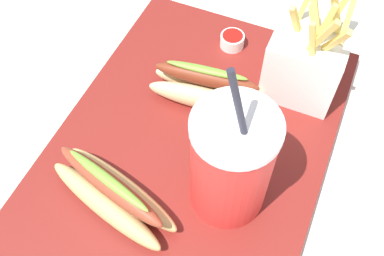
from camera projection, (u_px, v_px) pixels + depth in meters
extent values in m
cube|color=silver|center=(192.00, 153.00, 0.61)|extent=(2.40, 2.40, 0.02)
cube|color=maroon|center=(192.00, 145.00, 0.59)|extent=(0.48, 0.34, 0.02)
cylinder|color=red|center=(231.00, 166.00, 0.48)|extent=(0.09, 0.09, 0.14)
cylinder|color=white|center=(237.00, 127.00, 0.42)|extent=(0.09, 0.09, 0.01)
cylinder|color=#262633|center=(238.00, 105.00, 0.38)|extent=(0.01, 0.03, 0.08)
cube|color=white|center=(306.00, 62.00, 0.60)|extent=(0.09, 0.10, 0.10)
cube|color=#E5C660|center=(322.00, 30.00, 0.53)|extent=(0.01, 0.02, 0.08)
cube|color=#E5C660|center=(317.00, 29.00, 0.54)|extent=(0.03, 0.04, 0.08)
cube|color=#E5C660|center=(337.00, 17.00, 0.53)|extent=(0.03, 0.03, 0.08)
cube|color=#E5C660|center=(333.00, 43.00, 0.52)|extent=(0.03, 0.03, 0.07)
cube|color=#E5C660|center=(312.00, 48.00, 0.53)|extent=(0.01, 0.02, 0.08)
cube|color=#E5C660|center=(317.00, 42.00, 0.53)|extent=(0.02, 0.04, 0.09)
cube|color=#E5C660|center=(336.00, 14.00, 0.53)|extent=(0.01, 0.02, 0.08)
cube|color=#E5C660|center=(303.00, 7.00, 0.56)|extent=(0.01, 0.02, 0.06)
cube|color=#E5C660|center=(315.00, 30.00, 0.55)|extent=(0.02, 0.03, 0.06)
cube|color=#E5C660|center=(344.00, 31.00, 0.54)|extent=(0.03, 0.01, 0.09)
cube|color=#E5C660|center=(296.00, 24.00, 0.55)|extent=(0.03, 0.02, 0.07)
ellipsoid|color=#E5C689|center=(203.00, 98.00, 0.60)|extent=(0.04, 0.16, 0.03)
ellipsoid|color=#E5C689|center=(209.00, 83.00, 0.61)|extent=(0.04, 0.16, 0.03)
ellipsoid|color=maroon|center=(206.00, 77.00, 0.58)|extent=(0.04, 0.14, 0.02)
ellipsoid|color=#6B9E33|center=(207.00, 70.00, 0.57)|extent=(0.02, 0.11, 0.01)
ellipsoid|color=tan|center=(105.00, 205.00, 0.51)|extent=(0.07, 0.17, 0.03)
ellipsoid|color=tan|center=(121.00, 188.00, 0.53)|extent=(0.07, 0.17, 0.03)
ellipsoid|color=brown|center=(110.00, 185.00, 0.50)|extent=(0.06, 0.16, 0.02)
ellipsoid|color=#6B9E33|center=(108.00, 180.00, 0.48)|extent=(0.04, 0.12, 0.01)
cylinder|color=white|center=(232.00, 41.00, 0.67)|extent=(0.04, 0.04, 0.02)
cylinder|color=#B2140F|center=(233.00, 37.00, 0.66)|extent=(0.03, 0.03, 0.01)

